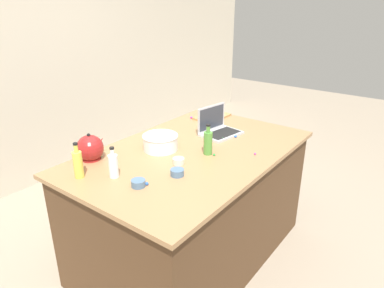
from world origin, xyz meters
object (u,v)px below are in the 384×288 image
at_px(bottle_oil, 78,164).
at_px(ramekin_small, 177,172).
at_px(ramekin_medium, 178,161).
at_px(bottle_olive, 208,142).
at_px(bottle_vinegar, 113,165).
at_px(ramekin_wide, 138,183).
at_px(mixing_bowl_large, 160,142).
at_px(kettle, 90,148).
at_px(laptop, 218,128).
at_px(cutting_board, 212,117).
at_px(butter_stick_left, 210,115).

xyz_separation_m(bottle_oil, ramekin_small, (0.37, -0.46, -0.07)).
xyz_separation_m(bottle_oil, ramekin_medium, (0.51, -0.36, -0.07)).
distance_m(bottle_olive, bottle_vinegar, 0.67).
relative_size(ramekin_small, ramekin_medium, 1.10).
bearing_deg(bottle_vinegar, ramekin_small, -50.42).
bearing_deg(ramekin_wide, bottle_olive, -5.46).
distance_m(mixing_bowl_large, kettle, 0.48).
height_order(laptop, bottle_oil, bottle_oil).
bearing_deg(cutting_board, bottle_oil, -179.98).
bearing_deg(bottle_olive, butter_stick_left, 33.52).
distance_m(mixing_bowl_large, ramekin_wide, 0.54).
xyz_separation_m(kettle, butter_stick_left, (1.19, -0.15, -0.04)).
height_order(mixing_bowl_large, bottle_oil, bottle_oil).
bearing_deg(cutting_board, ramekin_small, -156.65).
relative_size(laptop, ramekin_small, 4.04).
distance_m(cutting_board, ramekin_medium, 1.00).
distance_m(laptop, ramekin_small, 0.78).
relative_size(cutting_board, ramekin_medium, 4.19).
height_order(bottle_vinegar, ramekin_wide, bottle_vinegar).
distance_m(bottle_olive, ramekin_small, 0.39).
height_order(cutting_board, ramekin_small, ramekin_small).
bearing_deg(bottle_vinegar, laptop, -5.87).
xyz_separation_m(bottle_olive, kettle, (-0.54, 0.58, -0.01)).
xyz_separation_m(mixing_bowl_large, bottle_oil, (-0.61, 0.11, 0.03)).
bearing_deg(laptop, bottle_oil, 166.62).
xyz_separation_m(bottle_olive, ramekin_small, (-0.38, -0.03, -0.07)).
bearing_deg(ramekin_wide, ramekin_small, -21.34).
bearing_deg(laptop, ramekin_wide, -174.31).
bearing_deg(kettle, bottle_olive, -46.80).
relative_size(mixing_bowl_large, kettle, 1.20).
relative_size(bottle_oil, bottle_olive, 1.03).
relative_size(ramekin_small, ramekin_wide, 1.01).
relative_size(mixing_bowl_large, cutting_board, 0.80).
relative_size(bottle_oil, bottle_vinegar, 1.15).
xyz_separation_m(butter_stick_left, ramekin_wide, (-1.26, -0.37, -0.02)).
distance_m(kettle, butter_stick_left, 1.20).
bearing_deg(kettle, ramekin_wide, -98.16).
distance_m(bottle_oil, kettle, 0.26).
bearing_deg(butter_stick_left, ramekin_wide, -163.79).
bearing_deg(laptop, cutting_board, 40.42).
relative_size(bottle_vinegar, cutting_board, 0.61).
relative_size(laptop, ramekin_medium, 4.46).
bearing_deg(kettle, mixing_bowl_large, -33.10).
bearing_deg(ramekin_wide, cutting_board, 15.69).
distance_m(bottle_vinegar, butter_stick_left, 1.28).
xyz_separation_m(kettle, ramekin_small, (0.16, -0.61, -0.06)).
relative_size(laptop, bottle_oil, 1.52).
xyz_separation_m(mixing_bowl_large, ramekin_small, (-0.24, -0.35, -0.04)).
distance_m(laptop, bottle_oil, 1.16).
height_order(bottle_vinegar, ramekin_medium, bottle_vinegar).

